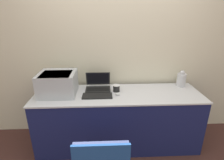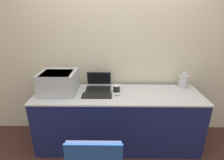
% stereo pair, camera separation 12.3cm
% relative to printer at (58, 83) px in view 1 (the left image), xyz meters
% --- Properties ---
extents(ground_plane, '(14.00, 14.00, 0.00)m').
position_rel_printer_xyz_m(ground_plane, '(0.79, -0.35, -0.95)').
color(ground_plane, '#472823').
extents(wall_back, '(8.00, 0.05, 2.60)m').
position_rel_printer_xyz_m(wall_back, '(0.79, 0.37, 0.35)').
color(wall_back, beige).
rests_on(wall_back, ground_plane).
extents(table, '(2.21, 0.65, 0.79)m').
position_rel_printer_xyz_m(table, '(0.79, -0.03, -0.55)').
color(table, '#191E51').
rests_on(table, ground_plane).
extents(printer, '(0.46, 0.42, 0.29)m').
position_rel_printer_xyz_m(printer, '(0.00, 0.00, 0.00)').
color(printer, '#B2B7BC').
rests_on(printer, table).
extents(laptop_left, '(0.34, 0.29, 0.22)m').
position_rel_printer_xyz_m(laptop_left, '(0.51, 0.14, -0.11)').
color(laptop_left, black).
rests_on(laptop_left, table).
extents(external_keyboard, '(0.38, 0.16, 0.02)m').
position_rel_printer_xyz_m(external_keyboard, '(0.51, -0.11, -0.15)').
color(external_keyboard, black).
rests_on(external_keyboard, table).
extents(coffee_cup, '(0.09, 0.09, 0.09)m').
position_rel_printer_xyz_m(coffee_cup, '(0.77, 0.04, -0.11)').
color(coffee_cup, black).
rests_on(coffee_cup, table).
extents(mouse, '(0.06, 0.04, 0.04)m').
position_rel_printer_xyz_m(mouse, '(0.77, -0.09, -0.14)').
color(mouse, silver).
rests_on(mouse, table).
extents(metal_pitcher, '(0.13, 0.13, 0.24)m').
position_rel_printer_xyz_m(metal_pitcher, '(1.72, 0.19, -0.05)').
color(metal_pitcher, silver).
rests_on(metal_pitcher, table).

